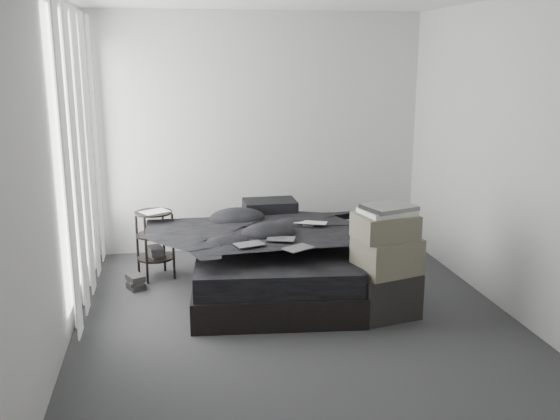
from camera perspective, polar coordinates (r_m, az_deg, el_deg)
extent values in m
cube|color=#333336|center=(5.24, 1.56, -10.09)|extent=(3.60, 4.20, 0.01)
cube|color=beige|center=(6.91, -1.91, 7.01)|extent=(3.60, 0.01, 2.60)
cube|color=beige|center=(2.89, 10.19, -3.10)|extent=(3.60, 0.01, 2.60)
cube|color=beige|center=(4.83, -19.77, 3.17)|extent=(0.01, 4.20, 2.60)
cube|color=beige|center=(5.51, 20.37, 4.37)|extent=(0.01, 4.20, 2.60)
cube|color=white|center=(5.70, -18.18, 5.34)|extent=(0.02, 2.00, 2.30)
cube|color=white|center=(5.70, -17.63, 4.67)|extent=(0.06, 2.12, 2.48)
cube|color=black|center=(5.83, -0.66, -6.17)|extent=(1.59, 2.00, 0.25)
cube|color=black|center=(5.76, -0.66, -4.05)|extent=(1.54, 1.94, 0.20)
imported|color=black|center=(5.66, -0.64, -2.17)|extent=(1.53, 1.73, 0.22)
cube|color=black|center=(6.41, -1.51, -0.66)|extent=(0.60, 0.44, 0.13)
cube|color=black|center=(6.36, -0.94, 0.38)|extent=(0.53, 0.37, 0.12)
imported|color=silver|center=(5.74, 2.74, -0.69)|extent=(0.35, 0.30, 0.02)
cube|color=black|center=(5.18, -2.81, -2.42)|extent=(0.27, 0.22, 0.01)
cube|color=black|center=(5.32, 0.08, -1.89)|extent=(0.27, 0.22, 0.01)
cube|color=black|center=(5.07, 1.66, -2.64)|extent=(0.28, 0.25, 0.01)
cylinder|color=black|center=(6.23, -11.34, -3.17)|extent=(0.46, 0.46, 0.66)
cube|color=white|center=(6.13, -11.38, -0.18)|extent=(0.31, 0.29, 0.01)
cube|color=black|center=(6.04, -13.06, -6.49)|extent=(0.19, 0.22, 0.13)
cube|color=black|center=(5.34, 9.44, -7.57)|extent=(0.60, 0.51, 0.39)
cube|color=#615E4C|center=(5.22, 9.76, -4.12)|extent=(0.58, 0.51, 0.29)
cube|color=#615E4C|center=(5.15, 9.59, -1.48)|extent=(0.52, 0.44, 0.20)
cube|color=silver|center=(5.13, 9.76, -0.15)|extent=(0.45, 0.39, 0.04)
cube|color=silver|center=(5.11, 9.95, 0.25)|extent=(0.46, 0.41, 0.04)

